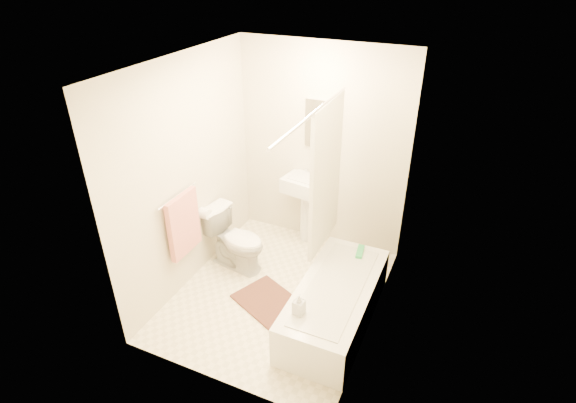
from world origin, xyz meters
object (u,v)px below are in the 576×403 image
at_px(toilet, 236,240).
at_px(soap_bottle, 299,304).
at_px(sink, 306,207).
at_px(bathtub, 335,303).
at_px(bath_mat, 268,301).

relative_size(toilet, soap_bottle, 3.46).
height_order(toilet, sink, sink).
height_order(sink, bathtub, sink).
bearing_deg(toilet, bath_mat, -115.43).
height_order(toilet, bathtub, toilet).
xyz_separation_m(bathtub, bath_mat, (-0.71, -0.04, -0.20)).
height_order(bathtub, bath_mat, bathtub).
bearing_deg(toilet, bathtub, -96.72).
height_order(sink, bath_mat, sink).
bearing_deg(bathtub, sink, 123.71).
bearing_deg(bathtub, toilet, 163.52).
bearing_deg(toilet, soap_bottle, -117.67).
distance_m(sink, bathtub, 1.45).
xyz_separation_m(bathtub, soap_bottle, (-0.18, -0.47, 0.32)).
relative_size(toilet, bath_mat, 1.06).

